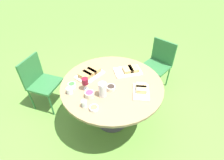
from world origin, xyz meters
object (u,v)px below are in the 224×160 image
at_px(dining_table, 112,89).
at_px(water_pitcher, 103,90).
at_px(wine_glass, 85,82).
at_px(chair_near_left, 159,61).
at_px(chair_near_right, 40,80).
at_px(handbag, 116,69).

xyz_separation_m(dining_table, water_pitcher, (0.22, -0.11, 0.19)).
bearing_deg(dining_table, wine_glass, -72.84).
xyz_separation_m(chair_near_left, chair_near_right, (0.51, -2.00, 0.00)).
distance_m(chair_near_left, handbag, 0.91).
distance_m(chair_near_right, wine_glass, 1.02).
height_order(wine_glass, handbag, wine_glass).
height_order(chair_near_left, handbag, chair_near_left).
xyz_separation_m(chair_near_left, handbag, (-0.31, -0.76, -0.40)).
height_order(water_pitcher, wine_glass, water_pitcher).
bearing_deg(handbag, wine_glass, -18.16).
height_order(dining_table, chair_near_right, chair_near_right).
height_order(dining_table, water_pitcher, water_pitcher).
height_order(chair_near_left, chair_near_right, same).
xyz_separation_m(chair_near_right, handbag, (-0.81, 1.24, -0.40)).
height_order(dining_table, handbag, dining_table).
height_order(dining_table, wine_glass, wine_glass).
xyz_separation_m(water_pitcher, handbag, (-1.43, 0.21, -0.74)).
height_order(water_pitcher, handbag, water_pitcher).
distance_m(chair_near_left, water_pitcher, 1.53).
bearing_deg(chair_near_right, chair_near_left, 104.18).
bearing_deg(wine_glass, chair_near_left, 130.27).
relative_size(dining_table, chair_near_right, 1.52).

